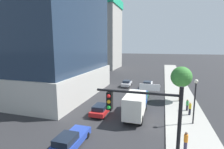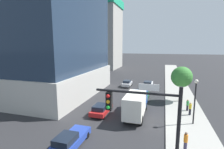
# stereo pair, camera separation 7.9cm
# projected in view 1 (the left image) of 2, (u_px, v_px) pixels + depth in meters

# --- Properties ---
(sidewalk) EXTENTS (4.96, 120.00, 0.15)m
(sidewalk) POSITION_uv_depth(u_px,v_px,m) (183.00, 110.00, 24.52)
(sidewalk) COLOR #9E9B93
(sidewalk) RESTS_ON ground
(construction_building) EXTENTS (13.15, 26.54, 36.81)m
(construction_building) POSITION_uv_depth(u_px,v_px,m) (103.00, 31.00, 69.54)
(construction_building) COLOR #9E9B93
(construction_building) RESTS_ON ground
(traffic_light_pole) EXTENTS (4.78, 0.48, 6.88)m
(traffic_light_pole) POSITION_uv_depth(u_px,v_px,m) (149.00, 122.00, 9.64)
(traffic_light_pole) COLOR black
(traffic_light_pole) RESTS_ON sidewalk
(street_lamp) EXTENTS (0.44, 0.44, 5.24)m
(street_lamp) POSITION_uv_depth(u_px,v_px,m) (195.00, 95.00, 19.42)
(street_lamp) COLOR black
(street_lamp) RESTS_ON sidewalk
(street_tree) EXTENTS (3.32, 3.32, 5.67)m
(street_tree) POSITION_uv_depth(u_px,v_px,m) (181.00, 77.00, 27.56)
(street_tree) COLOR brown
(street_tree) RESTS_ON sidewalk
(car_white) EXTENTS (1.89, 4.44, 1.42)m
(car_white) POSITION_uv_depth(u_px,v_px,m) (148.00, 84.00, 38.15)
(car_white) COLOR silver
(car_white) RESTS_ON ground
(car_green) EXTENTS (1.83, 4.79, 1.41)m
(car_green) POSITION_uv_depth(u_px,v_px,m) (142.00, 96.00, 29.06)
(car_green) COLOR #1E6638
(car_green) RESTS_ON ground
(car_silver) EXTENTS (1.75, 4.09, 1.41)m
(car_silver) POSITION_uv_depth(u_px,v_px,m) (127.00, 83.00, 38.83)
(car_silver) COLOR #B7B7BC
(car_silver) RESTS_ON ground
(car_red) EXTENTS (1.91, 4.18, 1.39)m
(car_red) POSITION_uv_depth(u_px,v_px,m) (101.00, 109.00, 23.01)
(car_red) COLOR red
(car_red) RESTS_ON ground
(car_blue) EXTENTS (1.81, 4.51, 1.47)m
(car_blue) POSITION_uv_depth(u_px,v_px,m) (71.00, 140.00, 15.53)
(car_blue) COLOR #233D9E
(car_blue) RESTS_ON ground
(box_truck) EXTENTS (2.24, 7.19, 3.21)m
(box_truck) POSITION_uv_depth(u_px,v_px,m) (136.00, 103.00, 22.03)
(box_truck) COLOR #1E4799
(box_truck) RESTS_ON ground
(pedestrian_green_shirt) EXTENTS (0.34, 0.34, 1.59)m
(pedestrian_green_shirt) POSITION_uv_depth(u_px,v_px,m) (187.00, 105.00, 23.92)
(pedestrian_green_shirt) COLOR black
(pedestrian_green_shirt) RESTS_ON sidewalk
(pedestrian_yellow_shirt) EXTENTS (0.34, 0.34, 1.72)m
(pedestrian_yellow_shirt) POSITION_uv_depth(u_px,v_px,m) (190.00, 108.00, 22.40)
(pedestrian_yellow_shirt) COLOR black
(pedestrian_yellow_shirt) RESTS_ON sidewalk
(pedestrian_orange_shirt) EXTENTS (0.34, 0.34, 1.72)m
(pedestrian_orange_shirt) POSITION_uv_depth(u_px,v_px,m) (186.00, 141.00, 14.66)
(pedestrian_orange_shirt) COLOR #38334C
(pedestrian_orange_shirt) RESTS_ON sidewalk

